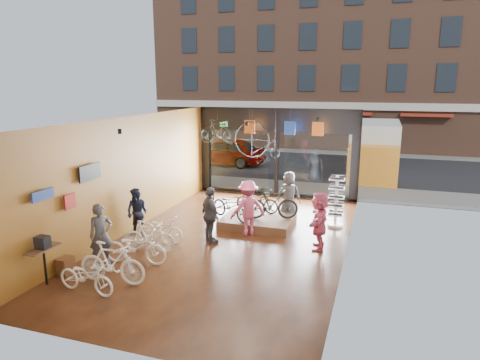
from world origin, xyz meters
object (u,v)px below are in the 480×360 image
at_px(display_bike_mid, 272,203).
at_px(customer_4, 289,195).
at_px(display_platform, 258,222).
at_px(display_bike_right, 257,201).
at_px(floor_bike_2, 135,247).
at_px(street_car, 225,151).
at_px(floor_bike_0, 86,276).
at_px(customer_1, 137,213).
at_px(customer_5, 319,221).
at_px(penny_farthing, 259,141).
at_px(customer_0, 101,235).
at_px(floor_bike_3, 149,236).
at_px(floor_bike_1, 112,263).
at_px(customer_2, 210,215).
at_px(sunglasses_rack, 336,201).
at_px(display_bike_left, 231,206).
at_px(hung_bike, 217,131).
at_px(box_truck, 374,151).
at_px(floor_bike_4, 162,229).
at_px(customer_3, 248,208).

relative_size(display_bike_mid, customer_4, 1.05).
xyz_separation_m(display_platform, display_bike_right, (-0.21, 0.62, 0.57)).
relative_size(floor_bike_2, display_bike_right, 1.11).
relative_size(street_car, floor_bike_0, 3.12).
xyz_separation_m(display_platform, customer_1, (-3.40, -2.17, 0.64)).
relative_size(display_bike_mid, customer_5, 1.05).
bearing_deg(penny_farthing, customer_0, -105.67).
bearing_deg(floor_bike_3, floor_bike_1, 176.79).
xyz_separation_m(floor_bike_2, display_bike_mid, (2.78, 4.11, 0.38)).
bearing_deg(customer_5, display_bike_right, -134.08).
xyz_separation_m(floor_bike_0, customer_2, (1.55, 3.92, 0.47)).
xyz_separation_m(customer_4, sunglasses_rack, (1.72, -0.40, 0.03)).
relative_size(customer_2, penny_farthing, 0.94).
bearing_deg(floor_bike_0, display_bike_left, -12.15).
bearing_deg(penny_farthing, customer_2, -90.24).
bearing_deg(hung_bike, box_truck, -40.36).
bearing_deg(penny_farthing, box_truck, 53.34).
bearing_deg(floor_bike_4, display_bike_mid, -44.00).
distance_m(box_truck, floor_bike_2, 14.73).
relative_size(display_bike_mid, customer_1, 1.16).
height_order(floor_bike_2, display_bike_mid, display_bike_mid).
bearing_deg(customer_5, penny_farthing, -150.74).
bearing_deg(customer_1, display_bike_left, 38.55).
bearing_deg(penny_farthing, floor_bike_4, -104.97).
distance_m(customer_5, sunglasses_rack, 2.22).
relative_size(display_bike_left, sunglasses_rack, 0.99).
height_order(box_truck, display_bike_right, box_truck).
distance_m(display_bike_right, customer_2, 2.74).
relative_size(floor_bike_1, customer_1, 1.13).
xyz_separation_m(floor_bike_1, display_bike_right, (1.99, 5.93, 0.19)).
distance_m(floor_bike_1, sunglasses_rack, 7.73).
height_order(floor_bike_2, customer_0, customer_0).
xyz_separation_m(floor_bike_4, display_bike_left, (1.62, 1.93, 0.35)).
distance_m(customer_2, penny_farthing, 5.58).
bearing_deg(floor_bike_1, sunglasses_rack, -41.57).
xyz_separation_m(street_car, floor_bike_4, (2.59, -12.73, -0.42)).
height_order(display_bike_left, display_bike_right, display_bike_left).
distance_m(floor_bike_0, display_bike_mid, 6.65).
relative_size(floor_bike_2, customer_2, 1.01).
height_order(customer_5, sunglasses_rack, sunglasses_rack).
height_order(customer_1, customer_2, customer_2).
distance_m(street_car, floor_bike_2, 14.73).
xyz_separation_m(floor_bike_0, penny_farthing, (1.57, 9.26, 2.09)).
distance_m(customer_1, customer_5, 5.74).
bearing_deg(penny_farthing, sunglasses_rack, -36.38).
xyz_separation_m(street_car, customer_1, (1.63, -12.54, -0.04)).
bearing_deg(floor_bike_4, box_truck, -20.31).
height_order(street_car, customer_1, street_car).
distance_m(floor_bike_2, display_bike_left, 3.96).
bearing_deg(customer_3, customer_2, 13.33).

